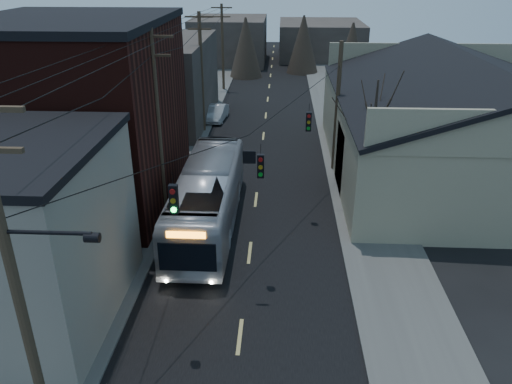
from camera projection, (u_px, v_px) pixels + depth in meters
road_surface at (262, 144)px, 38.76m from camera, size 9.00×110.00×0.02m
sidewalk_left at (180, 142)px, 39.04m from camera, size 4.00×110.00×0.12m
sidewalk_right at (347, 145)px, 38.44m from camera, size 4.00×110.00×0.12m
building_clapboard at (1, 237)px, 18.66m from camera, size 8.00×8.00×7.00m
building_brick at (79, 116)px, 28.06m from camera, size 10.00×12.00×10.00m
building_left_far at (156, 81)px, 43.18m from camera, size 9.00×14.00×7.00m
warehouse at (459, 134)px, 32.50m from camera, size 16.16×20.60×7.73m
building_far_left at (229, 40)px, 69.53m from camera, size 10.00×12.00×6.00m
building_far_right at (320, 40)px, 73.68m from camera, size 12.00×14.00×5.00m
bare_tree at (372, 144)px, 27.89m from camera, size 0.40×0.40×7.20m
utility_lines at (210, 100)px, 31.52m from camera, size 11.24×45.28×10.50m
bus at (208, 197)px, 26.07m from camera, size 2.84×12.01×3.34m
parked_car at (217, 113)px, 44.37m from camera, size 1.79×4.20×1.35m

